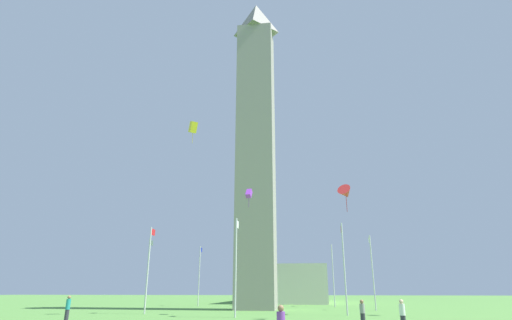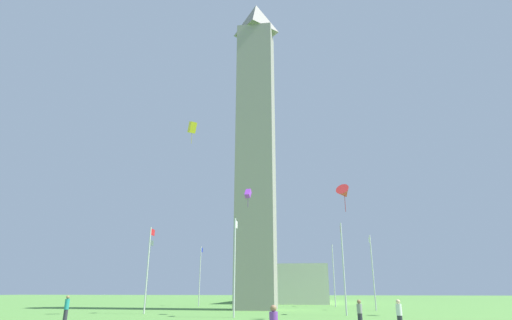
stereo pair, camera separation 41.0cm
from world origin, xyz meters
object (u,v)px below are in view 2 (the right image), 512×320
object	(u,v)px
obelisk_monument	(256,138)
flagpole_e	(148,270)
flagpole_w	(372,268)
person_white_shirt	(399,315)
kite_yellow_box	(192,128)
distant_building	(287,285)
flagpole_nw	(334,272)
person_gray_shirt	(360,313)
flagpole_se	(148,265)
flagpole_sw	(343,263)
flagpole_ne	(200,273)
kite_purple_box	(248,194)
flagpole_n	(268,273)
flagpole_s	(235,261)
kite_red_delta	(344,193)
person_teal_shirt	(66,308)

from	to	relation	value
obelisk_monument	flagpole_e	xyz separation A→B (m)	(0.06, 13.37, -16.59)
flagpole_w	person_white_shirt	distance (m)	23.42
kite_yellow_box	distant_building	xyz separation A→B (m)	(41.89, -6.63, -14.92)
flagpole_e	flagpole_nw	bearing A→B (deg)	-67.50
person_gray_shirt	flagpole_se	bearing A→B (deg)	66.64
flagpole_sw	flagpole_ne	bearing A→B (deg)	45.00
obelisk_monument	flagpole_nw	xyz separation A→B (m)	(9.51, -9.45, -16.59)
flagpole_ne	flagpole_e	size ratio (longest dim) A/B	1.00
flagpole_e	flagpole_nw	xyz separation A→B (m)	(9.45, -22.82, 0.00)
flagpole_sw	kite_yellow_box	bearing A→B (deg)	98.87
kite_purple_box	person_gray_shirt	bearing A→B (deg)	-140.83
kite_yellow_box	flagpole_nw	bearing A→B (deg)	-34.30
flagpole_n	flagpole_w	bearing A→B (deg)	-135.00
flagpole_n	flagpole_e	size ratio (longest dim) A/B	1.00
flagpole_n	flagpole_nw	world-z (taller)	same
kite_yellow_box	flagpole_s	bearing A→B (deg)	-108.47
flagpole_sw	person_white_shirt	size ratio (longest dim) A/B	4.96
flagpole_e	flagpole_n	bearing A→B (deg)	-45.00
flagpole_e	kite_purple_box	xyz separation A→B (m)	(-10.37, -14.01, 6.68)
distant_building	flagpole_nw	bearing A→B (deg)	-159.37
kite_red_delta	kite_yellow_box	xyz separation A→B (m)	(3.53, 14.49, 8.20)
flagpole_ne	flagpole_w	world-z (taller)	same
flagpole_se	person_teal_shirt	size ratio (longest dim) A/B	4.63
person_gray_shirt	kite_yellow_box	world-z (taller)	kite_yellow_box
person_teal_shirt	flagpole_ne	bearing A→B (deg)	7.21
person_teal_shirt	person_gray_shirt	bearing A→B (deg)	-84.55
flagpole_se	flagpole_sw	distance (m)	18.91
person_gray_shirt	kite_purple_box	world-z (taller)	kite_purple_box
flagpole_s	flagpole_ne	bearing A→B (deg)	22.50
flagpole_se	distant_building	distance (m)	41.18
flagpole_w	kite_red_delta	world-z (taller)	kite_red_delta
flagpole_e	distant_building	size ratio (longest dim) A/B	0.31
obelisk_monument	flagpole_se	world-z (taller)	obelisk_monument
person_white_shirt	person_gray_shirt	bearing A→B (deg)	27.62
flagpole_se	flagpole_n	bearing A→B (deg)	-22.50
flagpole_nw	kite_yellow_box	distance (m)	28.95
flagpole_n	flagpole_w	distance (m)	18.91
flagpole_sw	flagpole_nw	bearing A→B (deg)	-0.00
obelisk_monument	kite_purple_box	world-z (taller)	obelisk_monument
flagpole_s	flagpole_se	bearing A→B (deg)	67.50
flagpole_s	flagpole_w	bearing A→B (deg)	-45.00
kite_red_delta	distant_building	size ratio (longest dim) A/B	0.09
flagpole_s	obelisk_monument	bearing A→B (deg)	-0.00
flagpole_e	flagpole_se	bearing A→B (deg)	-157.50
obelisk_monument	flagpole_w	size ratio (longest dim) A/B	5.12
flagpole_sw	person_teal_shirt	world-z (taller)	flagpole_sw
flagpole_nw	flagpole_ne	bearing A→B (deg)	90.00
flagpole_w	person_white_shirt	xyz separation A→B (m)	(-23.05, 1.98, -3.68)
flagpole_ne	flagpole_w	bearing A→B (deg)	-112.50
flagpole_se	flagpole_w	world-z (taller)	same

